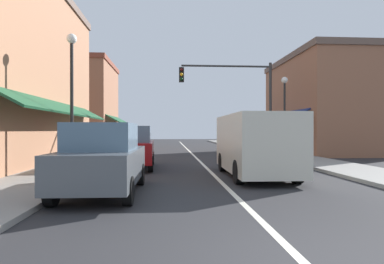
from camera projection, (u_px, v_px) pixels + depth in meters
name	position (u px, v px, depth m)	size (l,w,h in m)	color
ground_plane	(193.00, 155.00, 21.66)	(80.00, 80.00, 0.00)	#28282B
sidewalk_left	(107.00, 155.00, 21.27)	(2.60, 56.00, 0.12)	gray
sidewalk_right	(277.00, 154.00, 22.05)	(2.60, 56.00, 0.12)	gray
lane_center_stripe	(193.00, 155.00, 21.66)	(0.14, 52.00, 0.01)	silver
storefront_right_block	(325.00, 105.00, 24.32)	(7.11, 10.20, 6.89)	#8E5B42
storefront_far_left	(81.00, 105.00, 30.93)	(6.96, 8.20, 7.84)	#8E5B42
parked_car_nearest_left	(103.00, 159.00, 8.41)	(1.83, 4.12, 1.77)	#4C5156
parked_car_second_left	(132.00, 147.00, 14.10)	(1.88, 4.15, 1.77)	maroon
van_in_lane	(255.00, 143.00, 11.61)	(2.04, 5.20, 2.12)	beige
traffic_signal_mast_arm	(239.00, 91.00, 21.03)	(5.84, 0.50, 5.85)	#333333
street_lamp_left_near	(72.00, 80.00, 12.05)	(0.36, 0.36, 5.05)	black
street_lamp_right_mid	(285.00, 103.00, 19.02)	(0.36, 0.36, 4.61)	black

